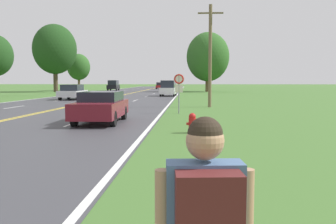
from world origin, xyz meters
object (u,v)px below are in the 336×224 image
traffic_sign (179,84)px  car_maroon_sedan_mid_near (101,106)px  tree_left_verge (208,57)px  car_black_suv_distant (113,85)px  car_white_van_receding (168,88)px  tree_behind_sign (55,49)px  car_silver_sedan_mid_far (73,92)px  car_red_sedan_horizon (160,86)px  fire_hydrant (192,123)px  tree_mid_treeline (79,67)px

traffic_sign → car_maroon_sedan_mid_near: size_ratio=0.52×
tree_left_verge → car_black_suv_distant: 19.19m
traffic_sign → car_white_van_receding: 23.65m
tree_behind_sign → tree_left_verge: bearing=5.1°
tree_behind_sign → car_white_van_receding: tree_behind_sign is taller
tree_left_verge → tree_behind_sign: (-26.08, -2.33, 1.23)m
car_silver_sedan_mid_far → car_white_van_receding: bearing=-48.5°
car_silver_sedan_mid_far → car_red_sedan_horizon: 49.06m
tree_behind_sign → car_silver_sedan_mid_far: 27.77m
traffic_sign → car_black_suv_distant: 49.17m
fire_hydrant → car_black_suv_distant: car_black_suv_distant is taller
tree_left_verge → fire_hydrant: bearing=-93.6°
tree_behind_sign → car_black_suv_distant: (8.35, 7.75, -6.19)m
car_maroon_sedan_mid_near → car_silver_sedan_mid_far: car_silver_sedan_mid_far is taller
tree_behind_sign → car_maroon_sedan_mid_near: tree_behind_sign is taller
car_red_sedan_horizon → car_black_suv_distant: bearing=-26.4°
tree_behind_sign → tree_mid_treeline: (1.53, 8.10, -2.69)m
traffic_sign → car_white_van_receding: bearing=94.8°
tree_behind_sign → car_white_van_receding: (20.28, -15.84, -6.25)m
car_silver_sedan_mid_far → car_white_van_receding: (9.17, 8.77, 0.20)m
car_silver_sedan_mid_far → tree_left_verge: bearing=-31.2°
traffic_sign → car_silver_sedan_mid_far: size_ratio=0.49×
tree_left_verge → car_silver_sedan_mid_far: 31.27m
fire_hydrant → car_maroon_sedan_mid_near: 5.04m
traffic_sign → car_maroon_sedan_mid_near: bearing=-125.7°
car_silver_sedan_mid_far → tree_mid_treeline: bearing=14.1°
tree_mid_treeline → car_white_van_receding: bearing=-51.9°
tree_behind_sign → car_black_suv_distant: 12.96m
tree_mid_treeline → car_red_sedan_horizon: size_ratio=1.72×
tree_behind_sign → car_silver_sedan_mid_far: tree_behind_sign is taller
traffic_sign → tree_mid_treeline: tree_mid_treeline is taller
tree_behind_sign → car_maroon_sedan_mid_near: (18.87, -44.11, -6.49)m
car_black_suv_distant → car_red_sedan_horizon: size_ratio=1.11×
tree_mid_treeline → car_red_sedan_horizon: 21.96m
tree_left_verge → car_black_suv_distant: size_ratio=2.25×
car_white_van_receding → car_black_suv_distant: bearing=-151.0°
tree_mid_treeline → car_black_suv_distant: bearing=-2.9°
traffic_sign → tree_behind_sign: size_ratio=0.20×
car_silver_sedan_mid_far → traffic_sign: bearing=-145.2°
traffic_sign → fire_hydrant: bearing=-84.8°
tree_mid_treeline → car_black_suv_distant: size_ratio=1.56×
car_silver_sedan_mid_far → car_maroon_sedan_mid_near: bearing=-160.5°
car_silver_sedan_mid_far → car_red_sedan_horizon: size_ratio=1.14×
tree_left_verge → tree_behind_sign: bearing=-174.9°
tree_mid_treeline → car_maroon_sedan_mid_near: size_ratio=1.60×
car_maroon_sedan_mid_near → car_silver_sedan_mid_far: 20.98m
traffic_sign → tree_mid_treeline: (-20.72, 47.50, 2.83)m
car_white_van_receding → tree_mid_treeline: bearing=-139.7°
car_white_van_receding → car_silver_sedan_mid_far: bearing=-44.1°
tree_left_verge → car_white_van_receding: 19.73m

